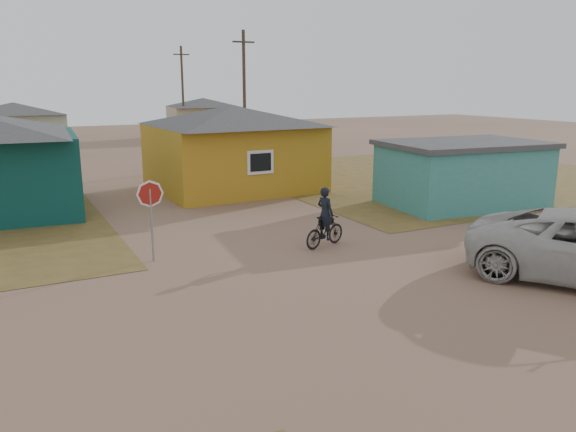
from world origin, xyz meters
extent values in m
plane|color=#825F4B|center=(0.00, 0.00, 0.00)|extent=(120.00, 120.00, 0.00)
cube|color=brown|center=(14.00, 13.00, 0.01)|extent=(20.00, 18.00, 0.00)
cube|color=#B5811B|center=(2.50, 14.00, 1.50)|extent=(7.21, 6.24, 3.00)
pyramid|color=#343436|center=(2.50, 14.00, 3.45)|extent=(7.72, 6.76, 0.90)
cube|color=silver|center=(2.50, 10.97, 1.65)|extent=(1.20, 0.06, 1.00)
cube|color=black|center=(2.50, 10.94, 1.65)|extent=(0.95, 0.04, 0.75)
cube|color=teal|center=(9.50, 6.50, 1.20)|extent=(6.39, 4.61, 2.40)
cube|color=#343436|center=(9.50, 6.50, 2.50)|extent=(6.71, 4.93, 0.20)
cube|color=#A8B79D|center=(-6.00, 34.00, 1.40)|extent=(6.49, 5.60, 2.80)
pyramid|color=#343436|center=(-6.00, 34.00, 3.20)|extent=(7.04, 6.15, 0.80)
cube|color=tan|center=(10.00, 40.00, 1.40)|extent=(6.41, 5.50, 2.80)
pyramid|color=#343436|center=(10.00, 40.00, 3.20)|extent=(6.95, 6.05, 0.80)
cylinder|color=#433328|center=(6.50, 22.00, 4.00)|extent=(0.20, 0.20, 8.00)
cube|color=#433328|center=(6.50, 22.00, 7.30)|extent=(1.40, 0.10, 0.10)
cylinder|color=#433328|center=(7.50, 38.00, 4.00)|extent=(0.20, 0.20, 8.00)
cube|color=#433328|center=(7.50, 38.00, 7.30)|extent=(1.40, 0.10, 0.10)
cylinder|color=gray|center=(-3.67, 4.71, 1.04)|extent=(0.06, 0.06, 2.07)
imported|color=black|center=(1.36, 3.77, 0.49)|extent=(1.70, 0.93, 0.98)
imported|color=black|center=(1.36, 3.77, 1.04)|extent=(0.54, 0.68, 1.62)
camera|label=1|loc=(-7.22, -10.38, 4.85)|focal=35.00mm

